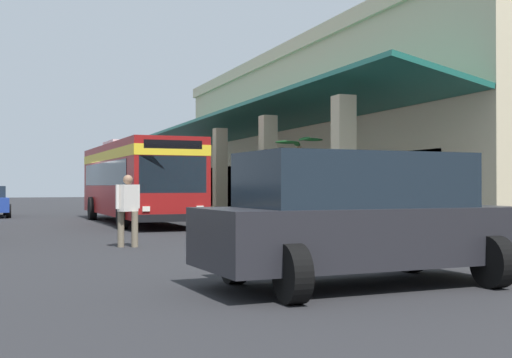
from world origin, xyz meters
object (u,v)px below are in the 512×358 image
object	(u,v)px
transit_bus	(136,176)
potted_palm	(299,208)
pedestrian	(128,206)
parked_suv_charcoal	(359,217)

from	to	relation	value
transit_bus	potted_palm	world-z (taller)	transit_bus
pedestrian	potted_palm	size ratio (longest dim) A/B	0.56
transit_bus	potted_palm	size ratio (longest dim) A/B	3.61
potted_palm	pedestrian	bearing A→B (deg)	-56.59
transit_bus	pedestrian	xyz separation A→B (m)	(10.47, -2.13, -0.86)
pedestrian	potted_palm	distance (m)	7.74
transit_bus	pedestrian	distance (m)	10.72
parked_suv_charcoal	potted_palm	size ratio (longest dim) A/B	1.57
pedestrian	parked_suv_charcoal	bearing A→B (deg)	15.98
transit_bus	potted_palm	distance (m)	7.65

